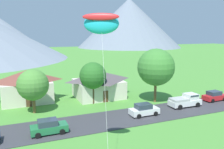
# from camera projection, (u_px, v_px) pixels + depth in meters

# --- Properties ---
(road_strip) EXTENTS (160.00, 6.79, 0.08)m
(road_strip) POSITION_uv_depth(u_px,v_px,m) (107.00, 120.00, 31.60)
(road_strip) COLOR #38383D
(road_strip) RESTS_ON ground
(mountain_east_ridge) EXTENTS (85.29, 85.29, 39.86)m
(mountain_east_ridge) POSITION_uv_depth(u_px,v_px,m) (129.00, 23.00, 194.26)
(mountain_east_ridge) COLOR slate
(mountain_east_ridge) RESTS_ON ground
(house_leftmost) EXTENTS (8.86, 7.80, 4.88)m
(house_leftmost) POSITION_uv_depth(u_px,v_px,m) (98.00, 84.00, 42.82)
(house_leftmost) COLOR beige
(house_leftmost) RESTS_ON ground
(house_left_center) EXTENTS (8.69, 6.51, 5.50)m
(house_left_center) POSITION_uv_depth(u_px,v_px,m) (27.00, 86.00, 39.70)
(house_left_center) COLOR beige
(house_left_center) RESTS_ON ground
(tree_left_of_center) EXTENTS (4.42, 4.42, 6.97)m
(tree_left_of_center) POSITION_uv_depth(u_px,v_px,m) (93.00, 76.00, 38.48)
(tree_left_of_center) COLOR #4C3823
(tree_left_of_center) RESTS_ON ground
(tree_center) EXTENTS (4.56, 4.56, 6.54)m
(tree_center) POSITION_uv_depth(u_px,v_px,m) (33.00, 85.00, 33.85)
(tree_center) COLOR brown
(tree_center) RESTS_ON ground
(tree_right_of_center) EXTENTS (6.26, 6.26, 9.14)m
(tree_right_of_center) POSITION_uv_depth(u_px,v_px,m) (156.00, 67.00, 39.21)
(tree_right_of_center) COLOR brown
(tree_right_of_center) RESTS_ON ground
(parked_car_green_west_end) EXTENTS (4.20, 2.08, 1.68)m
(parked_car_green_west_end) POSITION_uv_depth(u_px,v_px,m) (49.00, 127.00, 27.25)
(parked_car_green_west_end) COLOR #237042
(parked_car_green_west_end) RESTS_ON road_strip
(parked_car_white_mid_west) EXTENTS (4.20, 2.08, 1.68)m
(parked_car_white_mid_west) POSITION_uv_depth(u_px,v_px,m) (144.00, 110.00, 33.32)
(parked_car_white_mid_west) COLOR white
(parked_car_white_mid_west) RESTS_ON road_strip
(parked_car_red_east_end) EXTENTS (4.24, 2.16, 1.68)m
(parked_car_red_east_end) POSITION_uv_depth(u_px,v_px,m) (214.00, 96.00, 40.62)
(parked_car_red_east_end) COLOR red
(parked_car_red_east_end) RESTS_ON road_strip
(pickup_truck_white_west_side) EXTENTS (5.24, 2.40, 1.99)m
(pickup_truck_white_west_side) POSITION_uv_depth(u_px,v_px,m) (186.00, 100.00, 37.31)
(pickup_truck_white_west_side) COLOR white
(pickup_truck_white_west_side) RESTS_ON road_strip
(kite_flyer_with_kite) EXTENTS (3.15, 6.09, 13.34)m
(kite_flyer_with_kite) POSITION_uv_depth(u_px,v_px,m) (101.00, 26.00, 18.79)
(kite_flyer_with_kite) COLOR #3D3D42
(kite_flyer_with_kite) RESTS_ON ground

